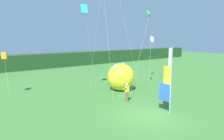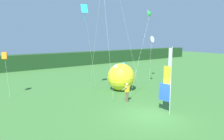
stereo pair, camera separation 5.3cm
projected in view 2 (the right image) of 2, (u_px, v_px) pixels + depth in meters
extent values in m
plane|color=#3D7533|center=(149.00, 116.00, 14.67)|extent=(120.00, 120.00, 0.00)
cube|color=#1E421E|center=(32.00, 62.00, 35.72)|extent=(80.00, 2.40, 2.51)
cylinder|color=#B7B7BC|center=(171.00, 81.00, 14.61)|extent=(0.06, 0.06, 4.73)
cube|color=blue|center=(164.00, 92.00, 15.15)|extent=(0.02, 0.97, 1.26)
cube|color=yellow|center=(167.00, 75.00, 14.81)|extent=(0.02, 0.60, 1.26)
cube|color=white|center=(170.00, 57.00, 14.47)|extent=(0.02, 0.23, 1.26)
cylinder|color=#2D334C|center=(121.00, 82.00, 23.94)|extent=(0.22, 0.22, 0.81)
cube|color=black|center=(121.00, 75.00, 23.84)|extent=(0.36, 0.20, 0.59)
sphere|color=tan|center=(121.00, 72.00, 23.77)|extent=(0.20, 0.20, 0.20)
cylinder|color=tan|center=(119.00, 75.00, 23.74)|extent=(0.09, 0.48, 0.42)
cylinder|color=tan|center=(122.00, 76.00, 23.98)|extent=(0.09, 0.14, 0.56)
cylinder|color=brown|center=(127.00, 97.00, 17.79)|extent=(0.22, 0.22, 0.83)
cube|color=yellow|center=(127.00, 89.00, 17.69)|extent=(0.36, 0.20, 0.53)
sphere|color=beige|center=(127.00, 84.00, 17.63)|extent=(0.20, 0.20, 0.20)
cylinder|color=beige|center=(124.00, 89.00, 17.59)|extent=(0.09, 0.48, 0.42)
cylinder|color=beige|center=(129.00, 89.00, 17.84)|extent=(0.09, 0.14, 0.56)
sphere|color=yellow|center=(121.00, 77.00, 21.46)|extent=(2.75, 2.75, 2.75)
sphere|color=white|center=(116.00, 67.00, 20.74)|extent=(0.39, 0.39, 0.39)
sphere|color=orange|center=(118.00, 67.00, 22.35)|extent=(0.39, 0.39, 0.39)
sphere|color=#23B2C6|center=(124.00, 64.00, 21.86)|extent=(0.39, 0.39, 0.39)
cylinder|color=#BCBCC1|center=(124.00, 86.00, 22.53)|extent=(0.03, 0.03, 0.42)
cylinder|color=#BCBCC1|center=(128.00, 86.00, 22.81)|extent=(0.03, 0.03, 0.42)
cylinder|color=#BCBCC1|center=(121.00, 85.00, 22.91)|extent=(0.03, 0.03, 0.42)
cylinder|color=#BCBCC1|center=(125.00, 85.00, 23.19)|extent=(0.03, 0.03, 0.42)
cube|color=#237F42|center=(125.00, 83.00, 22.83)|extent=(0.48, 0.48, 0.03)
cube|color=#237F42|center=(123.00, 81.00, 22.98)|extent=(0.48, 0.03, 0.44)
cylinder|color=brown|center=(96.00, 86.00, 23.33)|extent=(0.03, 0.03, 0.08)
cylinder|color=silver|center=(91.00, 51.00, 21.55)|extent=(2.07, 1.44, 7.99)
cube|color=#23B2C6|center=(84.00, 8.00, 19.77)|extent=(0.69, 0.50, 0.81)
cylinder|color=#23B2C6|center=(85.00, 17.00, 19.89)|extent=(0.02, 0.02, 0.70)
cylinder|color=brown|center=(114.00, 101.00, 17.99)|extent=(0.03, 0.03, 0.08)
cylinder|color=silver|center=(108.00, 42.00, 17.94)|extent=(0.13, 1.71, 9.92)
cylinder|color=brown|center=(139.00, 87.00, 23.06)|extent=(0.03, 0.03, 0.08)
cylinder|color=silver|center=(129.00, 39.00, 21.72)|extent=(2.67, 0.60, 10.32)
cylinder|color=brown|center=(149.00, 82.00, 25.42)|extent=(0.03, 0.03, 0.08)
cylinder|color=silver|center=(150.00, 60.00, 26.38)|extent=(2.13, 1.82, 5.06)
cone|color=white|center=(151.00, 39.00, 27.33)|extent=(0.90, 0.61, 0.88)
cylinder|color=brown|center=(130.00, 98.00, 18.71)|extent=(0.03, 0.03, 0.08)
cylinder|color=silver|center=(140.00, 54.00, 19.73)|extent=(3.68, 1.33, 7.65)
cone|color=green|center=(150.00, 13.00, 20.75)|extent=(0.86, 0.73, 0.78)
cylinder|color=brown|center=(89.00, 92.00, 20.98)|extent=(0.03, 0.03, 0.08)
cylinder|color=silver|center=(95.00, 42.00, 18.54)|extent=(0.84, 3.63, 9.94)
cylinder|color=brown|center=(10.00, 99.00, 18.39)|extent=(0.03, 0.03, 0.08)
cylinder|color=silver|center=(7.00, 78.00, 18.62)|extent=(0.05, 1.26, 3.72)
cube|color=orange|center=(4.00, 56.00, 18.84)|extent=(0.57, 0.66, 0.69)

